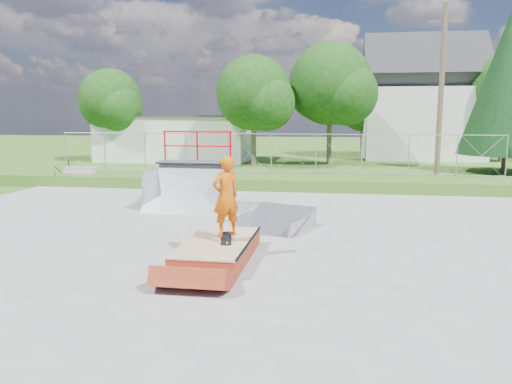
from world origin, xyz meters
TOP-DOWN VIEW (x-y plane):
  - ground at (0.00, 0.00)m, footprint 120.00×120.00m
  - concrete_pad at (0.00, 0.00)m, footprint 20.00×16.00m
  - grass_berm at (0.00, 9.50)m, footprint 24.00×3.00m
  - grind_box at (0.33, -1.62)m, footprint 1.43×2.90m
  - quarter_pipe at (-1.96, 3.92)m, footprint 2.67×2.29m
  - flat_bank_ramp at (1.21, 1.47)m, footprint 2.23×2.30m
  - skateboard at (0.51, -1.59)m, footprint 0.37×0.82m
  - skater at (0.51, -1.59)m, footprint 0.74×0.72m
  - concrete_stairs at (-8.50, 8.70)m, footprint 1.50×1.60m
  - chain_link_fence at (0.00, 10.50)m, footprint 20.00×0.06m
  - utility_building_flat at (-8.00, 22.00)m, footprint 10.00×6.00m
  - gable_house at (9.00, 26.00)m, footprint 8.40×6.08m
  - utility_pole at (7.50, 12.00)m, footprint 0.24×0.24m
  - tree_left_near at (-1.75, 17.83)m, footprint 4.76×4.48m
  - tree_center at (2.78, 19.81)m, footprint 5.44×5.12m
  - tree_left_far at (-11.77, 19.85)m, footprint 4.42×4.16m
  - tree_right_far at (14.27, 23.82)m, footprint 5.10×4.80m
  - tree_back_mid at (5.21, 27.86)m, footprint 4.08×3.84m
  - conifer_tree at (12.00, 17.00)m, footprint 5.04×5.04m

SIDE VIEW (x-z plane):
  - ground at x=0.00m, z-range 0.00..0.00m
  - concrete_pad at x=0.00m, z-range 0.00..0.04m
  - grind_box at x=0.33m, z-range 0.00..0.43m
  - grass_berm at x=0.00m, z-range 0.00..0.50m
  - flat_bank_ramp at x=1.21m, z-range 0.00..0.52m
  - concrete_stairs at x=-8.50m, z-range 0.00..0.80m
  - skateboard at x=0.51m, z-range 0.41..0.54m
  - quarter_pipe at x=-1.96m, z-range 0.00..2.57m
  - skater at x=0.51m, z-range 0.47..2.19m
  - chain_link_fence at x=0.00m, z-range 0.50..2.30m
  - utility_building_flat at x=-8.00m, z-range 0.00..3.00m
  - tree_back_mid at x=5.21m, z-range 0.78..6.48m
  - gable_house at x=9.00m, z-range -0.63..8.31m
  - tree_left_far at x=-11.77m, z-range 0.85..7.02m
  - utility_pole at x=7.50m, z-range 0.00..8.00m
  - tree_left_near at x=-1.75m, z-range 0.91..7.56m
  - tree_right_far at x=14.27m, z-range 0.98..8.10m
  - tree_center at x=2.78m, z-range 1.05..8.65m
  - conifer_tree at x=12.00m, z-range 0.50..9.60m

